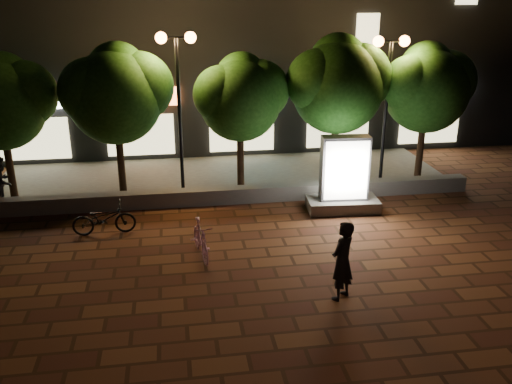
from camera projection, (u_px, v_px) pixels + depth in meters
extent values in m
plane|color=brown|center=(248.00, 258.00, 14.17)|extent=(80.00, 80.00, 0.00)
cube|color=slate|center=(231.00, 195.00, 17.79)|extent=(16.00, 0.45, 0.50)
cube|color=slate|center=(223.00, 177.00, 20.18)|extent=(16.00, 5.00, 0.08)
cube|color=black|center=(207.00, 24.00, 24.48)|extent=(28.00, 8.00, 10.00)
cube|color=white|center=(29.00, 100.00, 20.55)|extent=(3.20, 0.12, 0.70)
cube|color=beige|center=(34.00, 139.00, 21.08)|extent=(2.60, 0.10, 1.60)
cube|color=orange|center=(138.00, 97.00, 21.13)|extent=(3.20, 0.12, 0.70)
cube|color=beige|center=(141.00, 135.00, 21.65)|extent=(2.60, 0.10, 1.60)
cube|color=#4DC6F9|center=(241.00, 94.00, 21.70)|extent=(3.20, 0.12, 0.70)
cube|color=beige|center=(242.00, 131.00, 22.22)|extent=(2.60, 0.10, 1.60)
cube|color=orange|center=(340.00, 91.00, 22.27)|extent=(3.20, 0.12, 0.70)
cube|color=beige|center=(338.00, 128.00, 22.79)|extent=(2.60, 0.10, 1.60)
cube|color=silver|center=(433.00, 89.00, 22.84)|extent=(3.20, 0.12, 0.70)
cube|color=beige|center=(429.00, 124.00, 23.36)|extent=(2.60, 0.10, 1.60)
cube|color=beige|center=(368.00, 29.00, 21.58)|extent=(0.90, 0.10, 1.20)
cylinder|color=black|center=(9.00, 164.00, 17.76)|extent=(0.24, 0.24, 2.25)
sphere|color=#285F1C|center=(0.00, 105.00, 17.10)|extent=(2.80, 2.80, 2.80)
sphere|color=#285F1C|center=(24.00, 94.00, 17.28)|extent=(2.10, 2.10, 2.10)
sphere|color=#285F1C|center=(3.00, 81.00, 17.20)|extent=(1.82, 1.82, 1.82)
cylinder|color=black|center=(121.00, 158.00, 18.24)|extent=(0.24, 0.24, 2.34)
sphere|color=#285F1C|center=(115.00, 98.00, 17.55)|extent=(3.00, 3.00, 3.00)
sphere|color=#285F1C|center=(139.00, 86.00, 17.74)|extent=(2.25, 2.25, 2.25)
sphere|color=#285F1C|center=(92.00, 91.00, 17.23)|extent=(2.10, 2.10, 2.10)
sphere|color=#285F1C|center=(117.00, 72.00, 17.63)|extent=(1.95, 1.95, 1.95)
cylinder|color=black|center=(241.00, 154.00, 18.84)|extent=(0.24, 0.24, 2.21)
sphere|color=#285F1C|center=(240.00, 101.00, 18.20)|extent=(2.70, 2.70, 2.70)
sphere|color=#285F1C|center=(259.00, 90.00, 18.37)|extent=(2.03, 2.03, 2.02)
sphere|color=#285F1C|center=(222.00, 94.00, 17.88)|extent=(1.89, 1.89, 1.89)
sphere|color=#285F1C|center=(241.00, 78.00, 18.30)|extent=(1.76, 1.76, 1.76)
cylinder|color=black|center=(334.00, 147.00, 19.27)|extent=(0.24, 0.24, 2.43)
sphere|color=#285F1C|center=(337.00, 88.00, 18.55)|extent=(3.10, 3.10, 3.10)
sphere|color=#285F1C|center=(358.00, 77.00, 18.74)|extent=(2.33, 2.33, 2.33)
sphere|color=#285F1C|center=(318.00, 82.00, 18.23)|extent=(2.17, 2.17, 2.17)
sphere|color=#285F1C|center=(338.00, 63.00, 18.62)|extent=(2.01, 2.02, 2.02)
cylinder|color=black|center=(421.00, 145.00, 19.75)|extent=(0.24, 0.24, 2.29)
sphere|color=#285F1C|center=(426.00, 91.00, 19.07)|extent=(2.90, 2.90, 2.90)
sphere|color=#285F1C|center=(444.00, 81.00, 19.26)|extent=(2.18, 2.17, 2.17)
sphere|color=#285F1C|center=(411.00, 85.00, 18.76)|extent=(2.03, 2.03, 2.03)
sphere|color=#285F1C|center=(427.00, 68.00, 19.16)|extent=(1.89, 1.88, 1.88)
cylinder|color=black|center=(180.00, 117.00, 17.88)|extent=(0.12, 0.12, 5.00)
cylinder|color=black|center=(176.00, 38.00, 17.01)|extent=(0.90, 0.08, 0.08)
sphere|color=#FF883F|center=(161.00, 38.00, 16.95)|extent=(0.36, 0.36, 0.36)
sphere|color=#FF883F|center=(190.00, 37.00, 17.08)|extent=(0.36, 0.36, 0.36)
cylinder|color=black|center=(386.00, 113.00, 18.91)|extent=(0.12, 0.12, 4.80)
cylinder|color=black|center=(391.00, 41.00, 18.08)|extent=(0.90, 0.08, 0.08)
sphere|color=#FF883F|center=(378.00, 41.00, 18.02)|extent=(0.36, 0.36, 0.36)
sphere|color=#FF883F|center=(405.00, 41.00, 18.15)|extent=(0.36, 0.36, 0.36)
cube|color=slate|center=(342.00, 204.00, 17.22)|extent=(2.25, 1.23, 0.36)
cube|color=#4C4C51|center=(345.00, 168.00, 16.81)|extent=(1.49, 0.59, 2.00)
cube|color=white|center=(347.00, 171.00, 16.57)|extent=(1.32, 0.12, 1.82)
cube|color=white|center=(343.00, 166.00, 17.06)|extent=(1.32, 0.12, 1.82)
imported|color=pink|center=(201.00, 239.00, 14.11)|extent=(0.70, 1.67, 0.97)
imported|color=black|center=(342.00, 261.00, 12.05)|extent=(0.80, 0.77, 1.85)
imported|color=black|center=(104.00, 219.00, 15.44)|extent=(1.77, 0.72, 0.91)
imported|color=black|center=(2.00, 182.00, 17.03)|extent=(0.68, 0.84, 1.64)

